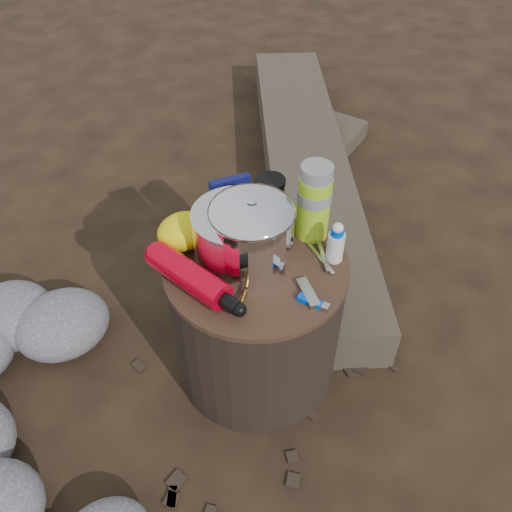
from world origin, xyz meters
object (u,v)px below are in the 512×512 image
fuel_bottle (190,276)px  thermos (314,202)px  stump (256,318)px  travel_mug (270,198)px  log_main (306,168)px  camping_pot (252,234)px

fuel_bottle → thermos: thermos is taller
fuel_bottle → stump: bearing=-24.0°
thermos → travel_mug: thermos is taller
log_main → camping_pot: camping_pot is taller
camping_pot → fuel_bottle: bearing=178.3°
stump → travel_mug: size_ratio=4.01×
camping_pot → thermos: bearing=6.6°
travel_mug → log_main: bearing=47.4°
travel_mug → thermos: bearing=-65.0°
log_main → travel_mug: bearing=-106.4°
stump → camping_pot: (-0.01, 0.01, 0.33)m
log_main → travel_mug: travel_mug is taller
log_main → fuel_bottle: 1.17m
log_main → thermos: (-0.46, -0.69, 0.48)m
stump → travel_mug: bearing=49.8°
stump → log_main: 0.99m
thermos → travel_mug: size_ratio=1.83×
camping_pot → fuel_bottle: 0.19m
camping_pot → fuel_bottle: size_ratio=0.70×
log_main → camping_pot: (-0.66, -0.72, 0.47)m
camping_pot → log_main: bearing=47.3°
travel_mug → fuel_bottle: bearing=-155.2°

